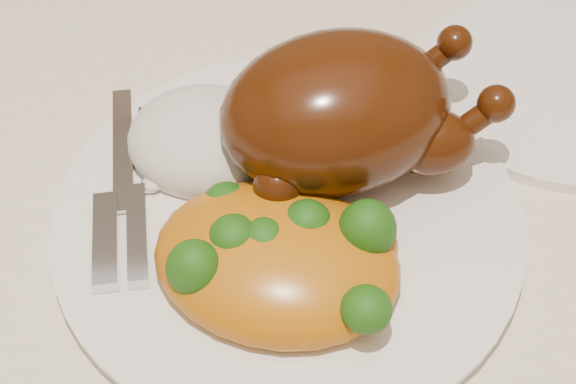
{
  "coord_description": "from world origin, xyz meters",
  "views": [
    {
      "loc": [
        0.13,
        -0.35,
        1.17
      ],
      "look_at": [
        0.14,
        -0.04,
        0.8
      ],
      "focal_mm": 50.0,
      "sensor_mm": 36.0,
      "label": 1
    }
  ],
  "objects_px": {
    "dining_table": "(109,271)",
    "side_plate": "(557,84)",
    "roast_chicken": "(343,111)",
    "dinner_plate": "(288,219)"
  },
  "relations": [
    {
      "from": "dining_table",
      "to": "side_plate",
      "type": "height_order",
      "value": "side_plate"
    },
    {
      "from": "side_plate",
      "to": "roast_chicken",
      "type": "distance_m",
      "value": 0.19
    },
    {
      "from": "dining_table",
      "to": "roast_chicken",
      "type": "xyz_separation_m",
      "value": [
        0.17,
        0.01,
        0.16
      ]
    },
    {
      "from": "dinner_plate",
      "to": "roast_chicken",
      "type": "distance_m",
      "value": 0.08
    },
    {
      "from": "dining_table",
      "to": "side_plate",
      "type": "distance_m",
      "value": 0.37
    },
    {
      "from": "dining_table",
      "to": "dinner_plate",
      "type": "distance_m",
      "value": 0.18
    },
    {
      "from": "dinner_plate",
      "to": "roast_chicken",
      "type": "bearing_deg",
      "value": 52.28
    },
    {
      "from": "side_plate",
      "to": "roast_chicken",
      "type": "relative_size",
      "value": 1.05
    },
    {
      "from": "dining_table",
      "to": "dinner_plate",
      "type": "xyz_separation_m",
      "value": [
        0.14,
        -0.04,
        0.11
      ]
    },
    {
      "from": "roast_chicken",
      "to": "side_plate",
      "type": "bearing_deg",
      "value": 9.62
    }
  ]
}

